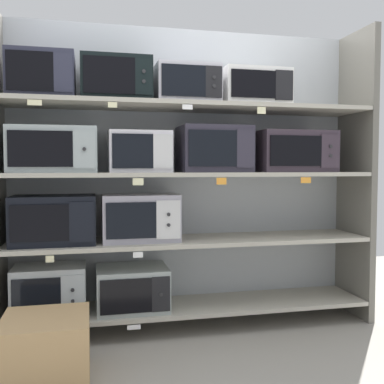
{
  "coord_description": "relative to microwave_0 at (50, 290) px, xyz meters",
  "views": [
    {
      "loc": [
        -0.72,
        -3.19,
        1.18
      ],
      "look_at": [
        0.0,
        0.0,
        1.0
      ],
      "focal_mm": 41.97,
      "sensor_mm": 36.0,
      "label": 1
    }
  ],
  "objects": [
    {
      "name": "back_panel",
      "position": [
        1.01,
        0.27,
        0.79
      ],
      "size": [
        2.82,
        0.04,
        2.25
      ],
      "primitive_type": "cube",
      "color": "#9EA3A8",
      "rests_on": "ground"
    },
    {
      "name": "upright_right",
      "position": [
        2.35,
        0.0,
        0.79
      ],
      "size": [
        0.05,
        0.49,
        2.25
      ],
      "primitive_type": "cube",
      "color": "#68645B",
      "rests_on": "ground"
    },
    {
      "name": "shelf_0",
      "position": [
        1.01,
        0.0,
        -0.18
      ],
      "size": [
        2.62,
        0.49,
        0.03
      ],
      "primitive_type": "cube",
      "color": "#ADA899",
      "rests_on": "ground"
    },
    {
      "name": "microwave_0",
      "position": [
        0.0,
        0.0,
        0.0
      ],
      "size": [
        0.49,
        0.34,
        0.34
      ],
      "color": "#B4BCBE",
      "rests_on": "shelf_0"
    },
    {
      "name": "microwave_1",
      "position": [
        0.57,
        -0.0,
        -0.02
      ],
      "size": [
        0.5,
        0.43,
        0.3
      ],
      "color": "#9CA6A3",
      "rests_on": "shelf_0"
    },
    {
      "name": "price_tag_0",
      "position": [
        0.55,
        -0.24,
        -0.22
      ],
      "size": [
        0.09,
        0.0,
        0.03
      ],
      "primitive_type": "cube",
      "color": "white"
    },
    {
      "name": "shelf_1",
      "position": [
        1.01,
        0.0,
        0.31
      ],
      "size": [
        2.62,
        0.49,
        0.03
      ],
      "primitive_type": "cube",
      "color": "#ADA899"
    },
    {
      "name": "microwave_2",
      "position": [
        0.04,
        0.0,
        0.49
      ],
      "size": [
        0.56,
        0.36,
        0.33
      ],
      "color": "black",
      "rests_on": "shelf_1"
    },
    {
      "name": "microwave_3",
      "position": [
        0.63,
        0.0,
        0.49
      ],
      "size": [
        0.54,
        0.35,
        0.33
      ],
      "color": "#A09DAA",
      "rests_on": "shelf_1"
    },
    {
      "name": "price_tag_1",
      "position": [
        0.03,
        -0.24,
        0.26
      ],
      "size": [
        0.05,
        0.0,
        0.04
      ],
      "primitive_type": "cube",
      "color": "beige"
    },
    {
      "name": "price_tag_2",
      "position": [
        0.58,
        -0.24,
        0.27
      ],
      "size": [
        0.07,
        0.0,
        0.04
      ],
      "primitive_type": "cube",
      "color": "white"
    },
    {
      "name": "shelf_2",
      "position": [
        1.01,
        0.0,
        0.8
      ],
      "size": [
        2.62,
        0.49,
        0.03
      ],
      "primitive_type": "cube",
      "color": "#ADA899"
    },
    {
      "name": "microwave_4",
      "position": [
        0.04,
        -0.0,
        0.96
      ],
      "size": [
        0.57,
        0.42,
        0.31
      ],
      "color": "#98A4A4",
      "rests_on": "shelf_2"
    },
    {
      "name": "microwave_5",
      "position": [
        0.62,
        -0.0,
        0.95
      ],
      "size": [
        0.43,
        0.35,
        0.29
      ],
      "color": "silver",
      "rests_on": "shelf_2"
    },
    {
      "name": "microwave_6",
      "position": [
        1.17,
        -0.0,
        0.98
      ],
      "size": [
        0.51,
        0.39,
        0.34
      ],
      "color": "#2D2A37",
      "rests_on": "shelf_2"
    },
    {
      "name": "microwave_7",
      "position": [
        1.79,
        0.0,
        0.96
      ],
      "size": [
        0.57,
        0.44,
        0.31
      ],
      "color": "#342933",
      "rests_on": "shelf_2"
    },
    {
      "name": "price_tag_3",
      "position": [
        0.59,
        -0.24,
        0.75
      ],
      "size": [
        0.07,
        0.0,
        0.05
      ],
      "primitive_type": "cube",
      "color": "beige"
    },
    {
      "name": "price_tag_4",
      "position": [
        1.16,
        -0.24,
        0.75
      ],
      "size": [
        0.07,
        0.0,
        0.05
      ],
      "primitive_type": "cube",
      "color": "orange"
    },
    {
      "name": "price_tag_5",
      "position": [
        1.79,
        -0.24,
        0.75
      ],
      "size": [
        0.08,
        0.0,
        0.04
      ],
      "primitive_type": "cube",
      "color": "orange"
    },
    {
      "name": "shelf_3",
      "position": [
        1.01,
        0.0,
        1.28
      ],
      "size": [
        2.62,
        0.49,
        0.03
      ],
      "primitive_type": "cube",
      "color": "#ADA899"
    },
    {
      "name": "microwave_8",
      "position": [
        -0.03,
        -0.0,
        1.46
      ],
      "size": [
        0.43,
        0.34,
        0.31
      ],
      "color": "#272939",
      "rests_on": "shelf_3"
    },
    {
      "name": "microwave_9",
      "position": [
        0.46,
        -0.0,
        1.45
      ],
      "size": [
        0.48,
        0.37,
        0.3
      ],
      "color": "black",
      "rests_on": "shelf_3"
    },
    {
      "name": "microwave_10",
      "position": [
        0.96,
        -0.0,
        1.44
      ],
      "size": [
        0.45,
        0.36,
        0.27
      ],
      "color": "#BAB8C2",
      "rests_on": "shelf_3"
    },
    {
      "name": "microwave_11",
      "position": [
        1.47,
        0.0,
        1.43
      ],
      "size": [
        0.49,
        0.37,
        0.26
      ],
      "color": "silver",
      "rests_on": "shelf_3"
    },
    {
      "name": "price_tag_6",
      "position": [
        -0.05,
        -0.24,
        1.25
      ],
      "size": [
        0.09,
        0.0,
        0.03
      ],
      "primitive_type": "cube",
      "color": "beige"
    },
    {
      "name": "price_tag_7",
      "position": [
        0.43,
        -0.24,
        1.25
      ],
      "size": [
        0.06,
        0.0,
        0.03
      ],
      "primitive_type": "cube",
      "color": "beige"
    },
    {
      "name": "price_tag_8",
      "position": [
        0.92,
        -0.24,
        1.25
      ],
      "size": [
        0.07,
        0.0,
        0.03
      ],
      "primitive_type": "cube",
      "color": "white"
    },
    {
      "name": "price_tag_9",
      "position": [
        1.45,
        -0.24,
        1.24
      ],
      "size": [
        0.06,
        0.0,
        0.05
      ],
      "primitive_type": "cube",
      "color": "beige"
    },
    {
      "name": "shipping_carton",
      "position": [
        0.03,
        -0.65,
        -0.16
      ],
      "size": [
        0.47,
        0.47,
        0.36
      ],
      "primitive_type": "cube",
      "color": "tan",
      "rests_on": "ground"
    }
  ]
}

